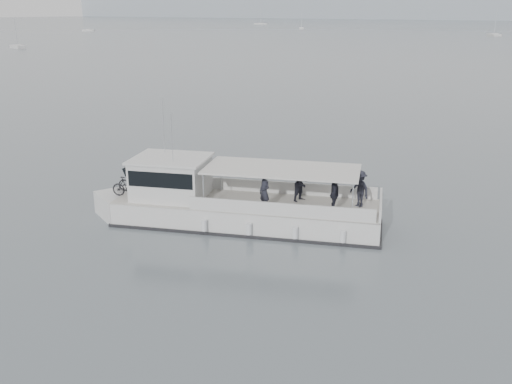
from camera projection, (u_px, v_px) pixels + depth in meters
The scene contains 2 objects.
ground at pixel (175, 193), 29.29m from camera, with size 1400.00×1400.00×0.00m, color slate.
tour_boat at pixel (222, 203), 24.99m from camera, with size 12.53×7.75×5.48m.
Camera 1 is at (20.17, -19.68, 9.00)m, focal length 40.00 mm.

